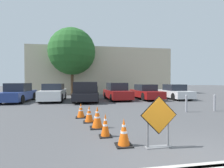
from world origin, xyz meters
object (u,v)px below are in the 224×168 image
traffic_cone_second (105,125)px  traffic_cone_fifth (81,111)px  parked_car_fourth (146,92)px  road_closed_sign (159,120)px  pickup_truck (86,93)px  traffic_cone_fourth (89,114)px  traffic_cone_third (97,117)px  bollard_second (214,102)px  parked_car_second (53,93)px  parked_car_fifth (175,92)px  traffic_cone_nearest (124,132)px  parked_car_nearest (18,93)px  bollard_nearest (186,103)px  parked_car_third (117,92)px

traffic_cone_second → traffic_cone_fifth: 3.03m
parked_car_fourth → road_closed_sign: bearing=69.4°
road_closed_sign → pickup_truck: (-1.56, 10.46, 0.02)m
traffic_cone_fourth → traffic_cone_fifth: 1.02m
traffic_cone_third → traffic_cone_second: bearing=-81.1°
pickup_truck → bollard_second: pickup_truck is taller
traffic_cone_fourth → parked_car_fourth: bearing=55.7°
traffic_cone_second → parked_car_fourth: (5.20, 10.23, 0.30)m
traffic_cone_fourth → parked_car_second: size_ratio=0.16×
pickup_truck → parked_car_fifth: 8.33m
parked_car_fourth → parked_car_fifth: parked_car_fourth is taller
parked_car_fourth → parked_car_fifth: bearing=172.5°
traffic_cone_nearest → parked_car_nearest: (-6.22, 10.88, 0.34)m
traffic_cone_fifth → parked_car_fifth: (8.72, 6.99, 0.31)m
parked_car_fourth → traffic_cone_second: bearing=61.7°
traffic_cone_third → parked_car_second: bearing=107.8°
traffic_cone_fifth → traffic_cone_fourth: bearing=-70.3°
traffic_cone_fifth → parked_car_second: bearing=107.9°
traffic_cone_third → parked_car_nearest: 10.66m
traffic_cone_fifth → parked_car_nearest: bearing=125.6°
traffic_cone_nearest → parked_car_second: 11.50m
bollard_nearest → pickup_truck: bearing=131.8°
traffic_cone_second → bollard_nearest: bearing=34.6°
traffic_cone_fourth → parked_car_nearest: bearing=123.9°
bollard_second → traffic_cone_nearest: bearing=-146.1°
traffic_cone_second → pickup_truck: (-0.34, 9.32, 0.39)m
traffic_cone_fourth → parked_car_fifth: 11.55m
bollard_nearest → parked_car_fifth: bearing=65.2°
road_closed_sign → bollard_second: road_closed_sign is taller
traffic_cone_fifth → bollard_nearest: bearing=4.7°
road_closed_sign → traffic_cone_third: 2.58m
parked_car_nearest → parked_car_third: (8.28, 0.12, -0.00)m
parked_car_fifth → traffic_cone_third: bearing=48.8°
traffic_cone_nearest → traffic_cone_fourth: (-0.79, 2.82, -0.02)m
traffic_cone_fourth → bollard_nearest: size_ratio=0.72×
road_closed_sign → parked_car_second: bearing=110.9°
traffic_cone_second → parked_car_nearest: bearing=120.2°
pickup_truck → parked_car_fourth: size_ratio=1.11×
road_closed_sign → traffic_cone_fifth: 4.54m
parked_car_third → bollard_nearest: (2.51, -6.75, -0.19)m
traffic_cone_fifth → traffic_cone_nearest: bearing=-73.3°
parked_car_nearest → pickup_truck: (5.50, -0.72, 0.05)m
road_closed_sign → bollard_second: bearing=39.7°
parked_car_nearest → parked_car_fifth: 13.80m
parked_car_second → pickup_truck: size_ratio=0.82×
parked_car_second → bollard_second: parked_car_second is taller
traffic_cone_nearest → parked_car_second: size_ratio=0.17×
bollard_second → road_closed_sign: bearing=-140.3°
traffic_cone_second → traffic_cone_fourth: 2.02m
bollard_nearest → parked_car_fourth: bearing=87.9°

